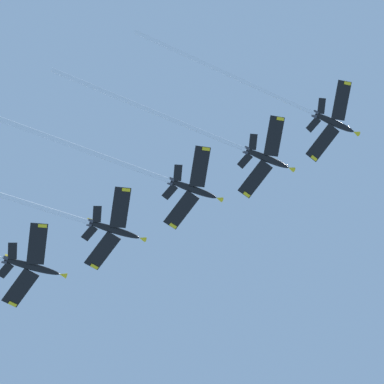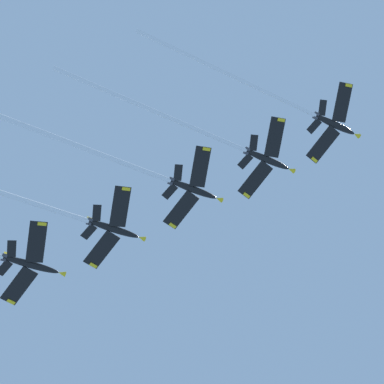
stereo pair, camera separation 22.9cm
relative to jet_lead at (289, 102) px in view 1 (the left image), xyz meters
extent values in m
ellipsoid|color=black|center=(5.09, -11.50, 4.03)|extent=(6.26, 11.48, 4.94)
cone|color=yellow|center=(7.68, -17.34, 6.07)|extent=(1.86, 2.21, 1.63)
ellipsoid|color=black|center=(5.83, -13.16, 5.24)|extent=(2.11, 3.09, 1.71)
cube|color=black|center=(9.64, -8.68, 3.69)|extent=(9.25, 8.28, 1.28)
cube|color=yellow|center=(13.26, -6.73, 3.72)|extent=(1.63, 1.81, 0.66)
cube|color=black|center=(-0.05, -12.98, 3.69)|extent=(9.47, 4.98, 1.28)
cube|color=yellow|center=(-3.93, -14.34, 3.72)|extent=(0.99, 1.85, 0.66)
cube|color=black|center=(5.25, -6.22, 2.52)|extent=(3.86, 3.72, 0.70)
cube|color=black|center=(1.08, -8.07, 2.52)|extent=(3.76, 2.12, 0.70)
cube|color=yellow|center=(3.07, -6.93, 3.91)|extent=(1.43, 2.94, 3.40)
cylinder|color=#38383D|center=(3.28, -6.29, 2.18)|extent=(1.22, 1.42, 1.07)
cylinder|color=#38383D|center=(2.45, -6.66, 2.18)|extent=(1.22, 1.42, 1.07)
cylinder|color=white|center=(-5.88, 13.29, -4.71)|extent=(18.34, 39.83, 14.56)
ellipsoid|color=black|center=(12.65, 5.01, -0.54)|extent=(6.38, 11.46, 4.83)
cone|color=yellow|center=(15.31, -0.81, 1.43)|extent=(1.87, 2.21, 1.62)
ellipsoid|color=black|center=(13.41, 3.35, 0.65)|extent=(2.13, 3.09, 1.68)
cube|color=black|center=(17.17, 7.88, -0.87)|extent=(9.22, 8.34, 1.25)
cube|color=yellow|center=(20.77, 9.88, -0.85)|extent=(1.64, 1.81, 0.64)
cube|color=black|center=(7.53, 3.48, -0.87)|extent=(9.49, 5.08, 1.25)
cube|color=yellow|center=(3.66, 2.08, -0.85)|extent=(1.01, 1.85, 0.64)
cube|color=black|center=(12.75, 10.31, -2.01)|extent=(3.85, 3.74, 0.68)
cube|color=black|center=(8.60, 8.42, -2.01)|extent=(3.78, 2.16, 0.68)
cube|color=yellow|center=(10.58, 9.56, -0.62)|extent=(1.46, 2.91, 3.38)
cylinder|color=#38383D|center=(10.78, 10.22, -2.34)|extent=(1.22, 1.42, 1.06)
cylinder|color=#38383D|center=(9.96, 9.84, -2.34)|extent=(1.22, 1.42, 1.06)
cylinder|color=white|center=(1.50, 29.48, -8.93)|extent=(18.58, 39.21, 13.99)
ellipsoid|color=black|center=(18.62, 22.10, -4.46)|extent=(6.40, 11.38, 5.18)
cone|color=yellow|center=(21.28, 16.35, -2.29)|extent=(1.89, 2.23, 1.65)
ellipsoid|color=black|center=(19.37, 20.47, -3.21)|extent=(2.14, 3.09, 1.76)
cube|color=black|center=(23.13, 24.98, -4.82)|extent=(9.19, 8.34, 1.36)
cube|color=yellow|center=(26.71, 26.99, -4.80)|extent=(1.64, 1.80, 0.70)
cube|color=black|center=(13.51, 20.54, -4.82)|extent=(9.49, 5.10, 1.36)
cube|color=yellow|center=(9.65, 19.11, -4.80)|extent=(1.01, 1.84, 0.70)
cube|color=black|center=(18.71, 27.35, -6.08)|extent=(3.83, 3.73, 0.73)
cube|color=black|center=(14.57, 25.44, -6.08)|extent=(3.78, 2.17, 0.73)
cube|color=yellow|center=(16.53, 26.64, -4.69)|extent=(1.50, 2.96, 3.43)
cylinder|color=#38383D|center=(16.74, 27.24, -6.44)|extent=(1.23, 1.43, 1.08)
cylinder|color=#38383D|center=(15.92, 26.86, -6.44)|extent=(1.23, 1.43, 1.08)
cylinder|color=white|center=(7.33, 46.54, -13.79)|extent=(18.97, 39.40, 15.59)
ellipsoid|color=black|center=(26.68, 39.73, -7.46)|extent=(6.44, 11.36, 5.20)
cone|color=yellow|center=(29.37, 33.99, -5.27)|extent=(1.89, 2.23, 1.66)
ellipsoid|color=black|center=(27.44, 38.11, -6.20)|extent=(2.15, 3.09, 1.76)
cube|color=black|center=(31.18, 42.63, -7.81)|extent=(9.17, 8.36, 1.36)
cube|color=yellow|center=(34.76, 44.66, -7.80)|extent=(1.64, 1.79, 0.70)
cube|color=black|center=(21.58, 38.14, -7.81)|extent=(9.50, 5.13, 1.36)
cube|color=yellow|center=(17.73, 36.70, -7.80)|extent=(1.02, 1.84, 0.70)
cube|color=black|center=(26.75, 44.98, -9.09)|extent=(3.83, 3.74, 0.74)
cube|color=black|center=(22.62, 43.05, -9.09)|extent=(3.79, 2.18, 0.74)
cube|color=yellow|center=(24.57, 44.26, -7.70)|extent=(1.51, 2.96, 3.43)
cylinder|color=#38383D|center=(24.78, 44.86, -9.45)|extent=(1.24, 1.43, 1.08)
cylinder|color=#38383D|center=(23.97, 44.48, -9.45)|extent=(1.24, 1.43, 1.08)
ellipsoid|color=black|center=(33.20, 57.06, -11.60)|extent=(6.40, 11.44, 4.89)
cone|color=yellow|center=(35.87, 51.26, -9.59)|extent=(1.88, 2.21, 1.62)
ellipsoid|color=black|center=(33.96, 55.41, -10.40)|extent=(2.14, 3.09, 1.70)
cube|color=black|center=(37.71, 59.94, -11.94)|extent=(9.21, 8.35, 1.27)
cube|color=yellow|center=(41.30, 61.95, -11.91)|extent=(1.64, 1.81, 0.65)
cube|color=black|center=(28.08, 55.52, -11.94)|extent=(9.49, 5.10, 1.27)
cube|color=yellow|center=(24.22, 54.10, -11.91)|extent=(1.01, 1.85, 0.65)
cube|color=black|center=(33.28, 62.35, -13.10)|extent=(3.84, 3.74, 0.69)
cube|color=black|center=(29.14, 60.45, -13.10)|extent=(3.78, 2.17, 0.69)
cube|color=yellow|center=(31.11, 61.61, -11.71)|extent=(1.47, 2.92, 3.39)
cylinder|color=#38383D|center=(31.31, 62.25, -13.44)|extent=(1.23, 1.42, 1.06)
cylinder|color=#38383D|center=(30.49, 61.88, -13.44)|extent=(1.23, 1.42, 1.06)
camera|label=1|loc=(1.71, 21.94, -112.18)|focal=45.78mm
camera|label=2|loc=(1.70, 22.17, -112.18)|focal=45.78mm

